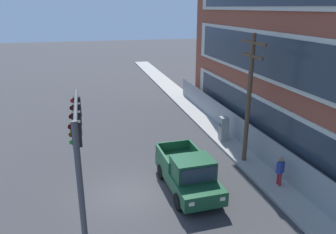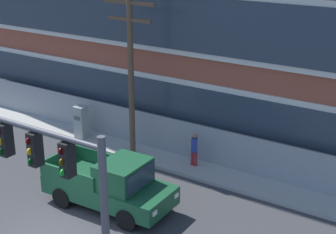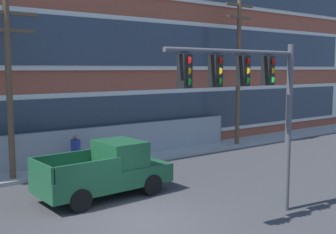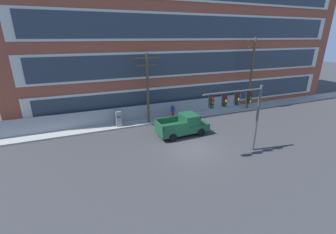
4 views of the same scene
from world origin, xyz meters
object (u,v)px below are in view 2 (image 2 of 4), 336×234
(electrical_cabinet, at_px, (81,123))
(pedestrian_near_cabinet, at_px, (194,148))
(utility_pole_near_corner, at_px, (131,68))
(traffic_signal_mast, at_px, (49,173))
(pickup_truck_dark_green, at_px, (111,185))

(electrical_cabinet, relative_size, pedestrian_near_cabinet, 1.06)
(utility_pole_near_corner, bearing_deg, electrical_cabinet, 178.59)
(utility_pole_near_corner, bearing_deg, traffic_signal_mast, -64.15)
(pickup_truck_dark_green, height_order, utility_pole_near_corner, utility_pole_near_corner)
(electrical_cabinet, height_order, pedestrian_near_cabinet, electrical_cabinet)
(traffic_signal_mast, relative_size, pedestrian_near_cabinet, 3.29)
(electrical_cabinet, distance_m, pedestrian_near_cabinet, 6.32)
(electrical_cabinet, bearing_deg, pedestrian_near_cabinet, 2.89)
(utility_pole_near_corner, height_order, pedestrian_near_cabinet, utility_pole_near_corner)
(traffic_signal_mast, relative_size, pickup_truck_dark_green, 1.09)
(pickup_truck_dark_green, distance_m, electrical_cabinet, 6.93)
(pickup_truck_dark_green, relative_size, electrical_cabinet, 2.87)
(pickup_truck_dark_green, relative_size, utility_pole_near_corner, 0.68)
(utility_pole_near_corner, height_order, electrical_cabinet, utility_pole_near_corner)
(traffic_signal_mast, bearing_deg, utility_pole_near_corner, 115.85)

